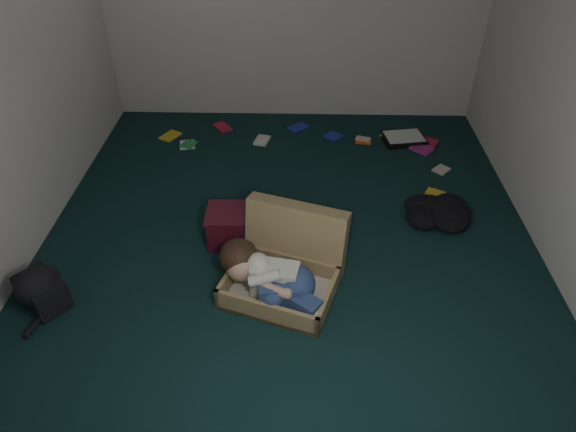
{
  "coord_description": "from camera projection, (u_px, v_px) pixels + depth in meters",
  "views": [
    {
      "loc": [
        0.08,
        -3.21,
        2.73
      ],
      "look_at": [
        0.0,
        -0.15,
        0.35
      ],
      "focal_mm": 32.0,
      "sensor_mm": 36.0,
      "label": 1
    }
  ],
  "objects": [
    {
      "name": "floor",
      "position": [
        288.0,
        238.0,
        4.21
      ],
      "size": [
        4.5,
        4.5,
        0.0
      ],
      "primitive_type": "plane",
      "color": "black",
      "rests_on": "ground"
    },
    {
      "name": "wall_front",
      "position": [
        271.0,
        384.0,
        1.64
      ],
      "size": [
        4.5,
        0.0,
        4.5
      ],
      "primitive_type": "plane",
      "rotation": [
        -1.57,
        0.0,
        0.0
      ],
      "color": "silver",
      "rests_on": "ground"
    },
    {
      "name": "suitcase",
      "position": [
        287.0,
        265.0,
        3.72
      ],
      "size": [
        0.95,
        0.94,
        0.56
      ],
      "rotation": [
        0.0,
        0.0,
        -0.32
      ],
      "color": "#9C8556",
      "rests_on": "floor"
    },
    {
      "name": "person",
      "position": [
        270.0,
        277.0,
        3.56
      ],
      "size": [
        0.76,
        0.58,
        0.35
      ],
      "rotation": [
        0.0,
        0.0,
        -0.32
      ],
      "color": "silver",
      "rests_on": "suitcase"
    },
    {
      "name": "maroon_bin",
      "position": [
        234.0,
        226.0,
        4.1
      ],
      "size": [
        0.43,
        0.34,
        0.29
      ],
      "rotation": [
        0.0,
        0.0,
        0.01
      ],
      "color": "#490F1D",
      "rests_on": "floor"
    },
    {
      "name": "backpack",
      "position": [
        42.0,
        291.0,
        3.57
      ],
      "size": [
        0.55,
        0.53,
        0.26
      ],
      "primitive_type": null,
      "rotation": [
        0.0,
        0.0,
        -0.68
      ],
      "color": "black",
      "rests_on": "floor"
    },
    {
      "name": "clothing_pile",
      "position": [
        439.0,
        211.0,
        4.39
      ],
      "size": [
        0.53,
        0.45,
        0.15
      ],
      "primitive_type": null,
      "rotation": [
        0.0,
        0.0,
        0.13
      ],
      "color": "black",
      "rests_on": "floor"
    },
    {
      "name": "paper_tray",
      "position": [
        404.0,
        138.0,
        5.47
      ],
      "size": [
        0.48,
        0.39,
        0.06
      ],
      "rotation": [
        0.0,
        0.0,
        0.17
      ],
      "color": "black",
      "rests_on": "floor"
    },
    {
      "name": "book_scatter",
      "position": [
        327.0,
        145.0,
        5.41
      ],
      "size": [
        2.97,
        1.46,
        0.02
      ],
      "color": "gold",
      "rests_on": "floor"
    }
  ]
}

